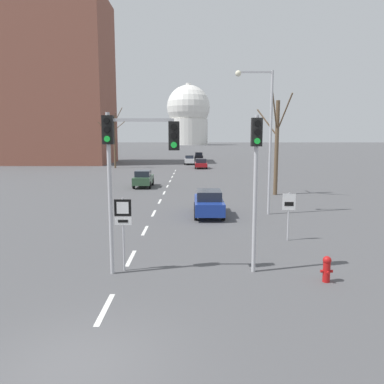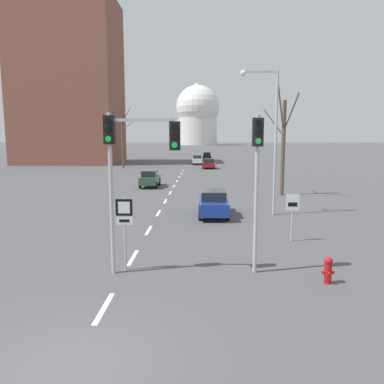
{
  "view_description": "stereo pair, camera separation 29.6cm",
  "coord_description": "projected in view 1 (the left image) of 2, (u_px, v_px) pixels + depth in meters",
  "views": [
    {
      "loc": [
        2.45,
        -7.22,
        4.76
      ],
      "look_at": [
        2.39,
        6.59,
        2.76
      ],
      "focal_mm": 35.0,
      "sensor_mm": 36.0,
      "label": 1
    },
    {
      "loc": [
        2.74,
        -7.21,
        4.76
      ],
      "look_at": [
        2.39,
        6.59,
        2.76
      ],
      "focal_mm": 35.0,
      "sensor_mm": 36.0,
      "label": 2
    }
  ],
  "objects": [
    {
      "name": "sedan_near_right",
      "position": [
        202.0,
        164.0,
        58.77
      ],
      "size": [
        1.96,
        3.93,
        1.55
      ],
      "color": "maroon",
      "rests_on": "ground_plane"
    },
    {
      "name": "sedan_far_left",
      "position": [
        210.0,
        203.0,
        23.04
      ],
      "size": [
        1.8,
        4.34,
        1.6
      ],
      "color": "navy",
      "rests_on": "ground_plane"
    },
    {
      "name": "apartment_block_left",
      "position": [
        61.0,
        82.0,
        68.82
      ],
      "size": [
        18.0,
        14.0,
        29.84
      ],
      "primitive_type": "cube",
      "color": "brown",
      "rests_on": "ground_plane"
    },
    {
      "name": "speed_limit_sign",
      "position": [
        290.0,
        208.0,
        17.31
      ],
      "size": [
        0.6,
        0.08,
        2.26
      ],
      "color": "#B2B2B7",
      "rests_on": "ground_plane"
    },
    {
      "name": "lane_stripe_4",
      "position": [
        161.0,
        201.0,
        28.33
      ],
      "size": [
        0.16,
        2.0,
        0.01
      ],
      "primitive_type": "cube",
      "color": "silver",
      "rests_on": "ground_plane"
    },
    {
      "name": "lane_stripe_10",
      "position": [
        177.0,
        171.0,
        55.05
      ],
      "size": [
        0.16,
        2.0,
        0.01
      ],
      "primitive_type": "cube",
      "color": "silver",
      "rests_on": "ground_plane"
    },
    {
      "name": "traffic_signal_centre_tall",
      "position": [
        132.0,
        153.0,
        12.65
      ],
      "size": [
        2.58,
        0.34,
        5.61
      ],
      "color": "#B2B2B7",
      "rests_on": "ground_plane"
    },
    {
      "name": "fire_hydrant",
      "position": [
        328.0,
        268.0,
        12.4
      ],
      "size": [
        0.4,
        0.34,
        0.89
      ],
      "color": "#B21414",
      "rests_on": "ground_plane"
    },
    {
      "name": "sedan_near_left",
      "position": [
        200.0,
        156.0,
        82.01
      ],
      "size": [
        1.89,
        3.92,
        1.66
      ],
      "color": "black",
      "rests_on": "ground_plane"
    },
    {
      "name": "lane_stripe_5",
      "position": [
        166.0,
        193.0,
        32.78
      ],
      "size": [
        0.16,
        2.0,
        0.01
      ],
      "primitive_type": "cube",
      "color": "silver",
      "rests_on": "ground_plane"
    },
    {
      "name": "lane_stripe_6",
      "position": [
        169.0,
        186.0,
        37.23
      ],
      "size": [
        0.16,
        2.0,
        0.01
      ],
      "primitive_type": "cube",
      "color": "silver",
      "rests_on": "ground_plane"
    },
    {
      "name": "sedan_far_right",
      "position": [
        145.0,
        178.0,
        36.55
      ],
      "size": [
        1.72,
        4.16,
        1.64
      ],
      "color": "#2D4C33",
      "rests_on": "ground_plane"
    },
    {
      "name": "capitol_dome",
      "position": [
        190.0,
        115.0,
        254.26
      ],
      "size": [
        29.19,
        29.19,
        41.23
      ],
      "color": "silver",
      "rests_on": "ground_plane"
    },
    {
      "name": "sedan_mid_centre",
      "position": [
        191.0,
        160.0,
        67.8
      ],
      "size": [
        1.8,
        4.58,
        1.69
      ],
      "color": "silver",
      "rests_on": "ground_plane"
    },
    {
      "name": "ground_plane",
      "position": [
        77.0,
        367.0,
        7.83
      ],
      "size": [
        800.0,
        800.0,
        0.0
      ],
      "primitive_type": "plane",
      "color": "#4C4C4F"
    },
    {
      "name": "street_lamp_right",
      "position": [
        266.0,
        128.0,
        22.81
      ],
      "size": [
        2.31,
        0.36,
        8.77
      ],
      "color": "#B2B2B7",
      "rests_on": "ground_plane"
    },
    {
      "name": "lane_stripe_8",
      "position": [
        174.0,
        177.0,
        46.14
      ],
      "size": [
        0.16,
        2.0,
        0.01
      ],
      "primitive_type": "cube",
      "color": "silver",
      "rests_on": "ground_plane"
    },
    {
      "name": "lane_stripe_1",
      "position": [
        132.0,
        258.0,
        14.97
      ],
      "size": [
        0.16,
        2.0,
        0.01
      ],
      "primitive_type": "cube",
      "color": "silver",
      "rests_on": "ground_plane"
    },
    {
      "name": "lane_stripe_2",
      "position": [
        146.0,
        230.0,
        19.42
      ],
      "size": [
        0.16,
        2.0,
        0.01
      ],
      "primitive_type": "cube",
      "color": "silver",
      "rests_on": "ground_plane"
    },
    {
      "name": "bare_tree_left_near",
      "position": [
        116.0,
        139.0,
        59.23
      ],
      "size": [
        4.21,
        4.2,
        9.39
      ],
      "color": "brown",
      "rests_on": "ground_plane"
    },
    {
      "name": "route_sign_post",
      "position": [
        125.0,
        221.0,
        13.3
      ],
      "size": [
        0.6,
        0.08,
        2.67
      ],
      "color": "#B2B2B7",
      "rests_on": "ground_plane"
    },
    {
      "name": "lane_stripe_9",
      "position": [
        175.0,
        173.0,
        50.59
      ],
      "size": [
        0.16,
        2.0,
        0.01
      ],
      "primitive_type": "cube",
      "color": "silver",
      "rests_on": "ground_plane"
    },
    {
      "name": "lane_stripe_3",
      "position": [
        155.0,
        213.0,
        23.87
      ],
      "size": [
        0.16,
        2.0,
        0.01
      ],
      "primitive_type": "cube",
      "color": "silver",
      "rests_on": "ground_plane"
    },
    {
      "name": "lane_stripe_7",
      "position": [
        172.0,
        181.0,
        41.69
      ],
      "size": [
        0.16,
        2.0,
        0.01
      ],
      "primitive_type": "cube",
      "color": "silver",
      "rests_on": "ground_plane"
    },
    {
      "name": "traffic_signal_near_right",
      "position": [
        257.0,
        165.0,
        12.88
      ],
      "size": [
        0.36,
        0.34,
        5.54
      ],
      "color": "#B2B2B7",
      "rests_on": "ground_plane"
    },
    {
      "name": "bare_tree_right_near",
      "position": [
        278.0,
        144.0,
        31.0
      ],
      "size": [
        2.28,
        3.16,
        8.86
      ],
      "color": "brown",
      "rests_on": "ground_plane"
    },
    {
      "name": "lane_stripe_0",
      "position": [
        107.0,
        309.0,
        10.51
      ],
      "size": [
        0.16,
        2.0,
        0.01
      ],
      "primitive_type": "cube",
      "color": "silver",
      "rests_on": "ground_plane"
    }
  ]
}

